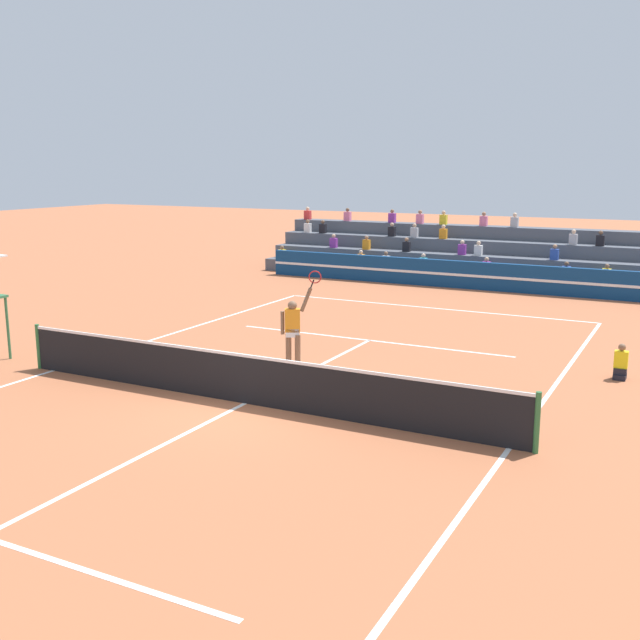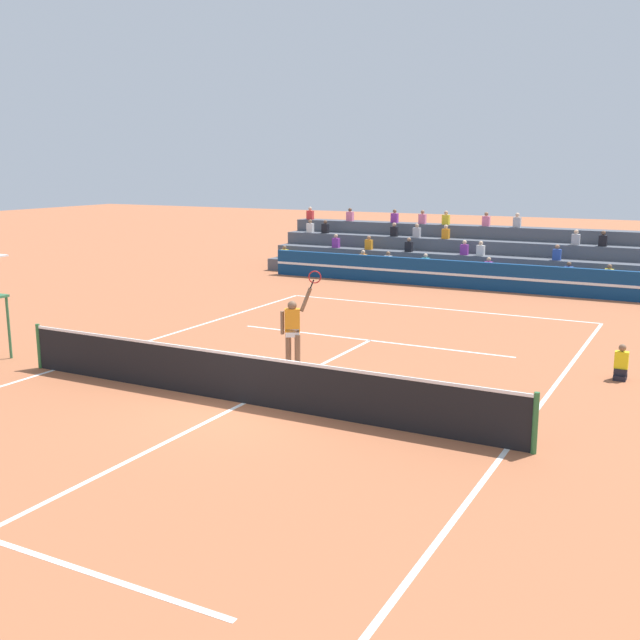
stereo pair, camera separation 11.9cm
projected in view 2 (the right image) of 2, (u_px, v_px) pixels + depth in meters
The scene contains 8 objects.
ground_plane at pixel (244, 403), 15.60m from camera, with size 120.00×120.00×0.00m, color #AD603D.
court_lines at pixel (244, 403), 15.60m from camera, with size 11.10×23.90×0.01m.
tennis_net at pixel (244, 378), 15.49m from camera, with size 12.00×0.10×1.10m.
sponsor_banner_wall at pixel (473, 275), 29.79m from camera, with size 18.00×0.26×1.10m.
bleacher_stand at pixel (494, 260), 32.49m from camera, with size 20.23×3.80×2.83m.
ball_kid_courtside at pixel (621, 366), 17.25m from camera, with size 0.30×0.36×0.84m.
tennis_player at pixel (293, 331), 17.88m from camera, with size 0.91×0.54×2.48m.
tennis_ball at pixel (445, 391), 16.32m from camera, with size 0.07×0.07×0.07m, color #C6DB33.
Camera 2 is at (8.35, -12.46, 4.88)m, focal length 42.00 mm.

